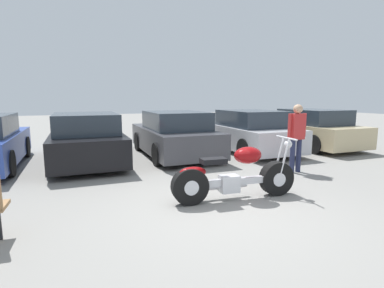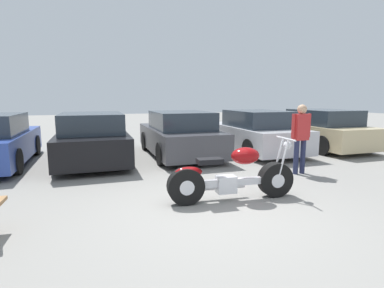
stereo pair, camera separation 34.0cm
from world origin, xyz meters
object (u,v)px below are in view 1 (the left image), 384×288
at_px(parked_car_silver, 248,132).
at_px(parked_car_champagne, 309,129).
at_px(person_standing, 297,132).
at_px(parked_car_black, 87,140).
at_px(motorcycle, 234,176).
at_px(parked_car_dark_grey, 174,135).

relative_size(parked_car_silver, parked_car_champagne, 1.00).
bearing_deg(person_standing, parked_car_black, 147.03).
xyz_separation_m(motorcycle, parked_car_dark_grey, (0.28, 4.33, 0.22)).
distance_m(parked_car_dark_grey, parked_car_champagne, 5.20).
bearing_deg(motorcycle, parked_car_champagne, 37.02).
relative_size(parked_car_black, parked_car_silver, 1.00).
xyz_separation_m(motorcycle, parked_car_champagne, (5.48, 4.13, 0.22)).
distance_m(motorcycle, parked_car_dark_grey, 4.34).
xyz_separation_m(parked_car_dark_grey, parked_car_champagne, (5.20, -0.20, 0.00)).
bearing_deg(parked_car_champagne, parked_car_silver, 178.68).
distance_m(parked_car_silver, person_standing, 3.04).
height_order(parked_car_black, person_standing, person_standing).
xyz_separation_m(parked_car_black, parked_car_champagne, (7.80, -0.13, 0.00)).
relative_size(parked_car_black, parked_car_dark_grey, 1.00).
relative_size(parked_car_champagne, person_standing, 2.50).
xyz_separation_m(parked_car_dark_grey, parked_car_silver, (2.60, -0.14, 0.00)).
bearing_deg(parked_car_silver, motorcycle, -124.47).
xyz_separation_m(motorcycle, parked_car_black, (-2.32, 4.26, 0.22)).
bearing_deg(parked_car_black, person_standing, -32.97).
distance_m(parked_car_dark_grey, person_standing, 3.78).
distance_m(motorcycle, parked_car_silver, 5.09).
bearing_deg(parked_car_champagne, motorcycle, -142.98).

